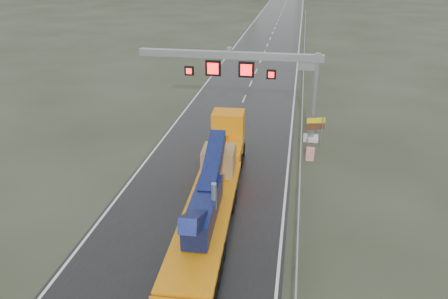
% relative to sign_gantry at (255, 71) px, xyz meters
% --- Properties ---
extents(ground, '(400.00, 400.00, 0.00)m').
position_rel_sign_gantry_xyz_m(ground, '(-2.10, -17.99, -5.61)').
color(ground, '#2A2D1F').
rests_on(ground, ground).
extents(road, '(11.00, 200.00, 0.02)m').
position_rel_sign_gantry_xyz_m(road, '(-2.10, 22.01, -5.60)').
color(road, black).
rests_on(road, ground).
extents(guardrail, '(0.20, 140.00, 1.40)m').
position_rel_sign_gantry_xyz_m(guardrail, '(4.00, 12.01, -4.91)').
color(guardrail, gray).
rests_on(guardrail, ground).
extents(sign_gantry, '(14.90, 1.20, 7.42)m').
position_rel_sign_gantry_xyz_m(sign_gantry, '(0.00, 0.00, 0.00)').
color(sign_gantry, beige).
rests_on(sign_gantry, ground).
extents(heavy_haul_truck, '(3.39, 17.90, 4.18)m').
position_rel_sign_gantry_xyz_m(heavy_haul_truck, '(-1.21, -10.32, -3.99)').
color(heavy_haul_truck, '#C76C0B').
rests_on(heavy_haul_truck, ground).
extents(exit_sign_pair, '(1.43, 0.44, 2.50)m').
position_rel_sign_gantry_xyz_m(exit_sign_pair, '(5.03, -1.40, -3.86)').
color(exit_sign_pair, gray).
rests_on(exit_sign_pair, ground).
extents(striped_barrier, '(0.63, 0.37, 1.02)m').
position_rel_sign_gantry_xyz_m(striped_barrier, '(4.70, -3.99, -5.10)').
color(striped_barrier, red).
rests_on(striped_barrier, ground).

